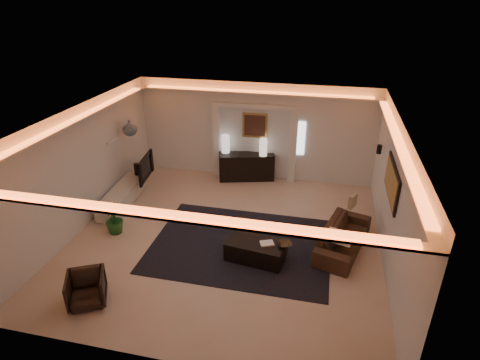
% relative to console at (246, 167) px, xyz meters
% --- Properties ---
extents(floor, '(7.00, 7.00, 0.00)m').
position_rel_console_xyz_m(floor, '(0.20, -3.25, -0.40)').
color(floor, beige).
rests_on(floor, ground).
extents(ceiling, '(7.00, 7.00, 0.00)m').
position_rel_console_xyz_m(ceiling, '(0.20, -3.25, 2.50)').
color(ceiling, white).
rests_on(ceiling, ground).
extents(wall_back, '(7.00, 0.00, 7.00)m').
position_rel_console_xyz_m(wall_back, '(0.20, 0.25, 1.05)').
color(wall_back, silver).
rests_on(wall_back, ground).
extents(wall_front, '(7.00, 0.00, 7.00)m').
position_rel_console_xyz_m(wall_front, '(0.20, -6.75, 1.05)').
color(wall_front, silver).
rests_on(wall_front, ground).
extents(wall_left, '(0.00, 7.00, 7.00)m').
position_rel_console_xyz_m(wall_left, '(-3.30, -3.25, 1.05)').
color(wall_left, silver).
rests_on(wall_left, ground).
extents(wall_right, '(0.00, 7.00, 7.00)m').
position_rel_console_xyz_m(wall_right, '(3.70, -3.25, 1.05)').
color(wall_right, silver).
rests_on(wall_right, ground).
extents(cove_soffit, '(7.00, 7.00, 0.04)m').
position_rel_console_xyz_m(cove_soffit, '(0.20, -3.25, 2.22)').
color(cove_soffit, silver).
rests_on(cove_soffit, ceiling).
extents(daylight_slit, '(0.25, 0.03, 1.00)m').
position_rel_console_xyz_m(daylight_slit, '(1.55, 0.23, 0.95)').
color(daylight_slit, white).
rests_on(daylight_slit, wall_back).
extents(area_rug, '(4.00, 3.00, 0.01)m').
position_rel_console_xyz_m(area_rug, '(0.60, -3.45, -0.39)').
color(area_rug, black).
rests_on(area_rug, ground).
extents(pilaster_left, '(0.22, 0.20, 2.20)m').
position_rel_console_xyz_m(pilaster_left, '(-0.95, 0.15, 0.70)').
color(pilaster_left, silver).
rests_on(pilaster_left, ground).
extents(pilaster_right, '(0.22, 0.20, 2.20)m').
position_rel_console_xyz_m(pilaster_right, '(1.35, 0.15, 0.70)').
color(pilaster_right, silver).
rests_on(pilaster_right, ground).
extents(alcove_header, '(2.52, 0.20, 0.12)m').
position_rel_console_xyz_m(alcove_header, '(0.20, 0.15, 1.85)').
color(alcove_header, silver).
rests_on(alcove_header, wall_back).
extents(painting_frame, '(0.74, 0.04, 0.74)m').
position_rel_console_xyz_m(painting_frame, '(0.20, 0.22, 1.25)').
color(painting_frame, tan).
rests_on(painting_frame, wall_back).
extents(painting_canvas, '(0.62, 0.02, 0.62)m').
position_rel_console_xyz_m(painting_canvas, '(0.20, 0.19, 1.25)').
color(painting_canvas, '#4C2D1E').
rests_on(painting_canvas, wall_back).
extents(art_panel_frame, '(0.04, 1.64, 0.74)m').
position_rel_console_xyz_m(art_panel_frame, '(3.67, -2.95, 1.30)').
color(art_panel_frame, black).
rests_on(art_panel_frame, wall_right).
extents(art_panel_gold, '(0.02, 1.50, 0.62)m').
position_rel_console_xyz_m(art_panel_gold, '(3.64, -2.95, 1.30)').
color(art_panel_gold, tan).
rests_on(art_panel_gold, wall_right).
extents(wall_sconce, '(0.12, 0.12, 0.22)m').
position_rel_console_xyz_m(wall_sconce, '(3.58, -1.05, 1.28)').
color(wall_sconce, black).
rests_on(wall_sconce, wall_right).
extents(wall_niche, '(0.10, 0.55, 0.04)m').
position_rel_console_xyz_m(wall_niche, '(-3.24, -1.85, 1.25)').
color(wall_niche, silver).
rests_on(wall_niche, wall_left).
extents(console, '(1.73, 0.94, 0.82)m').
position_rel_console_xyz_m(console, '(0.00, 0.00, 0.00)').
color(console, black).
rests_on(console, ground).
extents(lamp_left, '(0.30, 0.30, 0.54)m').
position_rel_console_xyz_m(lamp_left, '(-0.64, 0.00, 0.69)').
color(lamp_left, white).
rests_on(lamp_left, console).
extents(lamp_right, '(0.27, 0.27, 0.51)m').
position_rel_console_xyz_m(lamp_right, '(0.50, 0.00, 0.69)').
color(lamp_right, '#F3E6CE').
rests_on(lamp_right, console).
extents(media_ledge, '(0.72, 2.23, 0.41)m').
position_rel_console_xyz_m(media_ledge, '(-2.95, -2.24, -0.18)').
color(media_ledge, beige).
rests_on(media_ledge, ground).
extents(tv, '(1.18, 0.30, 0.67)m').
position_rel_console_xyz_m(tv, '(-2.68, -1.50, 0.39)').
color(tv, black).
rests_on(tv, media_ledge).
extents(figurine, '(0.15, 0.15, 0.35)m').
position_rel_console_xyz_m(figurine, '(-2.95, -1.32, 0.24)').
color(figurine, black).
rests_on(figurine, media_ledge).
extents(ginger_jar, '(0.46, 0.46, 0.41)m').
position_rel_console_xyz_m(ginger_jar, '(-2.95, -1.40, 1.47)').
color(ginger_jar, slate).
rests_on(ginger_jar, wall_niche).
extents(plant, '(0.47, 0.47, 0.75)m').
position_rel_console_xyz_m(plant, '(-2.44, -3.59, -0.03)').
color(plant, '#205521').
rests_on(plant, ground).
extents(sofa, '(2.15, 1.31, 0.59)m').
position_rel_console_xyz_m(sofa, '(2.85, -3.06, -0.11)').
color(sofa, '#432916').
rests_on(sofa, ground).
extents(throw_blanket, '(0.71, 0.64, 0.06)m').
position_rel_console_xyz_m(throw_blanket, '(2.74, -3.46, 0.15)').
color(throw_blanket, beige).
rests_on(throw_blanket, sofa).
extents(throw_pillow, '(0.23, 0.36, 0.35)m').
position_rel_console_xyz_m(throw_pillow, '(3.06, -1.78, 0.15)').
color(throw_pillow, tan).
rests_on(throw_pillow, sofa).
extents(coffee_table, '(1.31, 0.84, 0.46)m').
position_rel_console_xyz_m(coffee_table, '(1.02, -3.87, -0.20)').
color(coffee_table, black).
rests_on(coffee_table, ground).
extents(bowl, '(0.39, 0.39, 0.07)m').
position_rel_console_xyz_m(bowl, '(1.64, -3.87, 0.05)').
color(bowl, '#3B2F1F').
rests_on(bowl, coffee_table).
extents(magazine, '(0.33, 0.29, 0.03)m').
position_rel_console_xyz_m(magazine, '(1.26, -3.89, 0.02)').
color(magazine, white).
rests_on(magazine, coffee_table).
extents(armchair, '(0.89, 0.90, 0.62)m').
position_rel_console_xyz_m(armchair, '(-1.77, -5.85, -0.09)').
color(armchair, black).
rests_on(armchair, ground).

